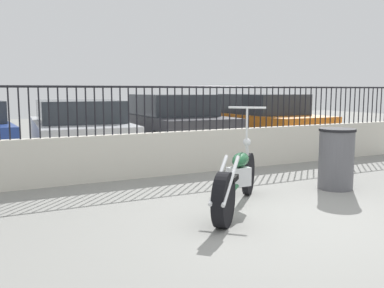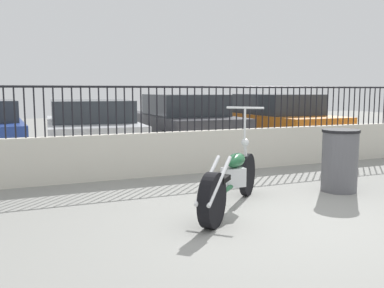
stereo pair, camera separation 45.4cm
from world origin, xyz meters
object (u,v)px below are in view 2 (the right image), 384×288
object	(u,v)px
motorcycle_green	(230,182)
car_silver	(91,128)
car_orange	(273,120)
car_dark_grey	(182,122)
trash_bin	(340,160)

from	to	relation	value
motorcycle_green	car_silver	size ratio (longest dim) A/B	0.38
car_silver	car_orange	world-z (taller)	car_orange
motorcycle_green	car_dark_grey	xyz separation A→B (m)	(1.50, 5.38, 0.32)
motorcycle_green	trash_bin	xyz separation A→B (m)	(2.01, 0.32, 0.09)
motorcycle_green	car_silver	bearing A→B (deg)	53.52
motorcycle_green	car_orange	distance (m)	6.57
motorcycle_green	car_dark_grey	size ratio (longest dim) A/B	0.38
car_dark_grey	car_orange	world-z (taller)	car_dark_grey
car_silver	motorcycle_green	bearing A→B (deg)	-166.75
motorcycle_green	car_orange	world-z (taller)	car_orange
motorcycle_green	trash_bin	bearing A→B (deg)	-36.49
motorcycle_green	car_dark_grey	world-z (taller)	car_dark_grey
motorcycle_green	car_orange	bearing A→B (deg)	6.35
trash_bin	car_silver	world-z (taller)	car_silver
car_silver	car_dark_grey	size ratio (longest dim) A/B	0.99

